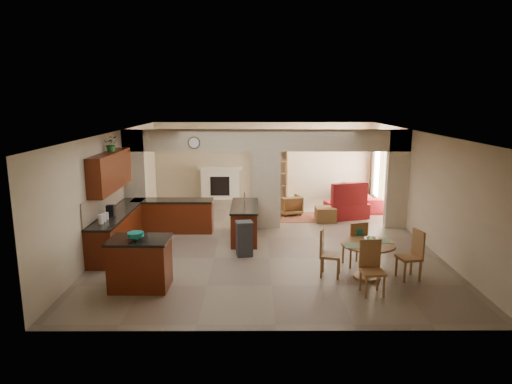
{
  "coord_description": "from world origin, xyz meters",
  "views": [
    {
      "loc": [
        -0.35,
        -11.68,
        3.63
      ],
      "look_at": [
        -0.3,
        0.3,
        1.18
      ],
      "focal_mm": 32.0,
      "sensor_mm": 36.0,
      "label": 1
    }
  ],
  "objects_px": {
    "armchair": "(290,205)",
    "sofa": "(361,196)",
    "kitchen_island": "(140,263)",
    "dining_table": "(368,255)"
  },
  "relations": [
    {
      "from": "kitchen_island",
      "to": "armchair",
      "type": "bearing_deg",
      "value": 60.69
    },
    {
      "from": "kitchen_island",
      "to": "dining_table",
      "type": "xyz_separation_m",
      "value": [
        4.54,
        0.47,
        -0.0
      ]
    },
    {
      "from": "kitchen_island",
      "to": "sofa",
      "type": "height_order",
      "value": "kitchen_island"
    },
    {
      "from": "kitchen_island",
      "to": "sofa",
      "type": "distance_m",
      "value": 9.0
    },
    {
      "from": "sofa",
      "to": "armchair",
      "type": "relative_size",
      "value": 3.52
    },
    {
      "from": "dining_table",
      "to": "armchair",
      "type": "bearing_deg",
      "value": 102.69
    },
    {
      "from": "dining_table",
      "to": "sofa",
      "type": "distance_m",
      "value": 6.49
    },
    {
      "from": "armchair",
      "to": "sofa",
      "type": "bearing_deg",
      "value": -174.26
    },
    {
      "from": "dining_table",
      "to": "sofa",
      "type": "height_order",
      "value": "dining_table"
    },
    {
      "from": "kitchen_island",
      "to": "armchair",
      "type": "distance_m",
      "value": 6.66
    }
  ]
}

